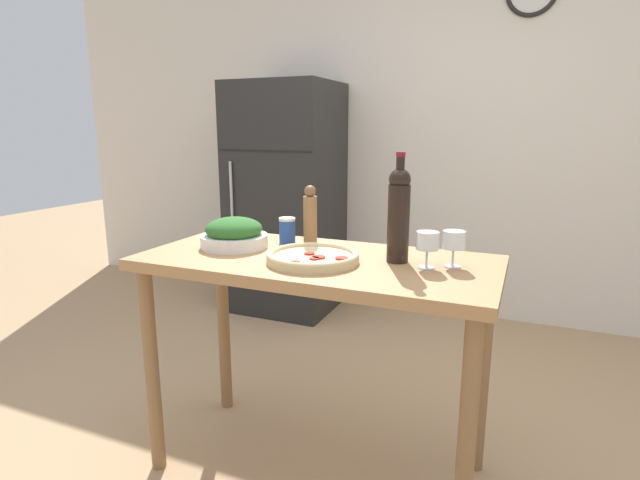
{
  "coord_description": "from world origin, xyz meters",
  "views": [
    {
      "loc": [
        0.72,
        -1.66,
        1.37
      ],
      "look_at": [
        0.0,
        0.03,
        0.96
      ],
      "focal_mm": 28.0,
      "sensor_mm": 36.0,
      "label": 1
    }
  ],
  "objects_px": {
    "refrigerator": "(286,199)",
    "pepper_mill": "(310,217)",
    "homemade_pizza": "(313,257)",
    "wine_glass_near": "(427,243)",
    "salt_canister": "(287,230)",
    "wine_bottle": "(399,213)",
    "wine_glass_far": "(454,241)",
    "salad_bowl": "(234,234)"
  },
  "relations": [
    {
      "from": "refrigerator",
      "to": "pepper_mill",
      "type": "relative_size",
      "value": 6.83
    },
    {
      "from": "pepper_mill",
      "to": "homemade_pizza",
      "type": "bearing_deg",
      "value": -63.97
    },
    {
      "from": "refrigerator",
      "to": "homemade_pizza",
      "type": "xyz_separation_m",
      "value": [
        0.99,
        -1.75,
        0.07
      ]
    },
    {
      "from": "wine_glass_near",
      "to": "salt_canister",
      "type": "xyz_separation_m",
      "value": [
        -0.61,
        0.15,
        -0.04
      ]
    },
    {
      "from": "homemade_pizza",
      "to": "salt_canister",
      "type": "height_order",
      "value": "salt_canister"
    },
    {
      "from": "salt_canister",
      "to": "wine_bottle",
      "type": "bearing_deg",
      "value": -12.46
    },
    {
      "from": "refrigerator",
      "to": "salt_canister",
      "type": "relative_size",
      "value": 15.59
    },
    {
      "from": "pepper_mill",
      "to": "salt_canister",
      "type": "relative_size",
      "value": 2.28
    },
    {
      "from": "refrigerator",
      "to": "wine_bottle",
      "type": "relative_size",
      "value": 4.31
    },
    {
      "from": "wine_glass_near",
      "to": "salt_canister",
      "type": "relative_size",
      "value": 1.18
    },
    {
      "from": "pepper_mill",
      "to": "homemade_pizza",
      "type": "height_order",
      "value": "pepper_mill"
    },
    {
      "from": "wine_glass_far",
      "to": "wine_bottle",
      "type": "bearing_deg",
      "value": -178.24
    },
    {
      "from": "wine_glass_near",
      "to": "wine_glass_far",
      "type": "xyz_separation_m",
      "value": [
        0.08,
        0.05,
        0.0
      ]
    },
    {
      "from": "refrigerator",
      "to": "homemade_pizza",
      "type": "bearing_deg",
      "value": -60.49
    },
    {
      "from": "refrigerator",
      "to": "pepper_mill",
      "type": "distance_m",
      "value": 1.75
    },
    {
      "from": "wine_glass_near",
      "to": "homemade_pizza",
      "type": "relative_size",
      "value": 0.38
    },
    {
      "from": "wine_bottle",
      "to": "homemade_pizza",
      "type": "bearing_deg",
      "value": -155.76
    },
    {
      "from": "refrigerator",
      "to": "wine_glass_near",
      "type": "xyz_separation_m",
      "value": [
        1.38,
        -1.66,
        0.14
      ]
    },
    {
      "from": "wine_bottle",
      "to": "salad_bowl",
      "type": "relative_size",
      "value": 1.45
    },
    {
      "from": "pepper_mill",
      "to": "salt_canister",
      "type": "height_order",
      "value": "pepper_mill"
    },
    {
      "from": "wine_glass_far",
      "to": "pepper_mill",
      "type": "distance_m",
      "value": 0.6
    },
    {
      "from": "wine_bottle",
      "to": "homemade_pizza",
      "type": "relative_size",
      "value": 1.17
    },
    {
      "from": "refrigerator",
      "to": "salt_canister",
      "type": "distance_m",
      "value": 1.7
    },
    {
      "from": "salad_bowl",
      "to": "homemade_pizza",
      "type": "relative_size",
      "value": 0.81
    },
    {
      "from": "wine_glass_far",
      "to": "pepper_mill",
      "type": "bearing_deg",
      "value": 169.43
    },
    {
      "from": "wine_glass_near",
      "to": "homemade_pizza",
      "type": "bearing_deg",
      "value": -168.14
    },
    {
      "from": "wine_glass_near",
      "to": "wine_glass_far",
      "type": "height_order",
      "value": "same"
    },
    {
      "from": "salad_bowl",
      "to": "homemade_pizza",
      "type": "distance_m",
      "value": 0.4
    },
    {
      "from": "refrigerator",
      "to": "wine_bottle",
      "type": "bearing_deg",
      "value": -52.0
    },
    {
      "from": "wine_bottle",
      "to": "wine_glass_far",
      "type": "relative_size",
      "value": 3.06
    },
    {
      "from": "refrigerator",
      "to": "wine_glass_near",
      "type": "bearing_deg",
      "value": -50.32
    },
    {
      "from": "wine_glass_far",
      "to": "homemade_pizza",
      "type": "height_order",
      "value": "wine_glass_far"
    },
    {
      "from": "wine_glass_near",
      "to": "wine_glass_far",
      "type": "relative_size",
      "value": 1.0
    },
    {
      "from": "salad_bowl",
      "to": "salt_canister",
      "type": "xyz_separation_m",
      "value": [
        0.17,
        0.15,
        0.0
      ]
    },
    {
      "from": "wine_bottle",
      "to": "salt_canister",
      "type": "relative_size",
      "value": 3.61
    },
    {
      "from": "wine_glass_near",
      "to": "pepper_mill",
      "type": "bearing_deg",
      "value": 162.66
    },
    {
      "from": "homemade_pizza",
      "to": "wine_glass_near",
      "type": "bearing_deg",
      "value": 11.86
    },
    {
      "from": "refrigerator",
      "to": "wine_glass_near",
      "type": "height_order",
      "value": "refrigerator"
    },
    {
      "from": "wine_glass_near",
      "to": "wine_bottle",
      "type": "bearing_deg",
      "value": 159.31
    },
    {
      "from": "wine_glass_near",
      "to": "salt_canister",
      "type": "height_order",
      "value": "wine_glass_near"
    },
    {
      "from": "wine_glass_far",
      "to": "homemade_pizza",
      "type": "xyz_separation_m",
      "value": [
        -0.47,
        -0.13,
        -0.07
      ]
    },
    {
      "from": "wine_bottle",
      "to": "wine_glass_near",
      "type": "relative_size",
      "value": 3.06
    }
  ]
}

